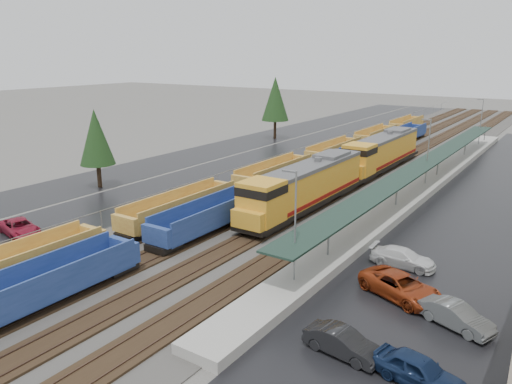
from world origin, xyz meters
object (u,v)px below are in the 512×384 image
Objects in this scene: locomotive_lead at (304,187)px; parked_car_east_a at (343,343)px; parked_car_west_c at (20,228)px; parked_car_east_c at (403,258)px; locomotive_trail at (381,152)px; parked_car_east_e at (456,316)px; parked_car_east_b at (401,286)px; parked_car_east_d at (419,371)px; well_string_blue at (269,193)px; well_string_yellow at (275,174)px.

parked_car_east_a is (13.25, -20.02, -1.85)m from locomotive_lead.
parked_car_east_c is at bearing -55.36° from parked_car_west_c.
parked_car_east_e is (17.44, -35.00, -1.83)m from locomotive_trail.
locomotive_lead is at bearing 57.62° from parked_car_east_c.
parked_car_east_a is 0.98× the size of parked_car_east_e.
parked_car_east_a is 7.79m from parked_car_east_b.
locomotive_trail is 35.99m from parked_car_east_b.
locomotive_trail is 43.66m from parked_car_west_c.
parked_car_east_a is at bearing 97.14° from parked_car_east_d.
parked_car_east_d is at bearing -161.73° from parked_car_east_e.
locomotive_lead is 24.08m from parked_car_east_a.
parked_car_east_d is at bearing -160.06° from parked_car_east_c.
locomotive_trail is at bearing 79.17° from well_string_blue.
parked_car_east_a is 0.96× the size of parked_car_east_d.
well_string_blue reaches higher than parked_car_east_e.
locomotive_trail reaches higher than well_string_yellow.
well_string_blue is 17.95m from parked_car_east_c.
parked_car_east_b is 8.75m from parked_car_east_d.
locomotive_lead is 5.08× the size of parked_car_east_a.
locomotive_lead reaches higher than well_string_blue.
parked_car_east_c is 1.09× the size of parked_car_east_d.
parked_car_east_e is (21.44, -14.08, -0.51)m from well_string_blue.
parked_car_east_b is (21.70, -19.86, -0.41)m from well_string_yellow.
parked_car_east_b is at bearing 34.23° from parked_car_east_d.
parked_car_west_c is at bearing -112.65° from locomotive_trail.
parked_car_east_d is at bearing -134.04° from parked_car_east_b.
parked_car_east_d reaches higher than parked_car_east_e.
parked_car_west_c is at bearing 119.26° from parked_car_east_e.
parked_car_east_b is at bearing -41.78° from locomotive_lead.
well_string_yellow reaches higher than parked_car_west_c.
locomotive_trail is 15.65m from well_string_yellow.
parked_car_west_c is 1.16× the size of parked_car_east_e.
parked_car_east_b is at bearing -34.84° from well_string_blue.
well_string_yellow is 8.53m from well_string_blue.
parked_car_east_e is at bearing -40.35° from well_string_yellow.
parked_car_east_a is (17.25, -20.10, -0.52)m from well_string_blue.
parked_car_east_a is 12.59m from parked_car_east_c.
parked_car_east_e is at bearing -68.71° from parked_car_west_c.
well_string_yellow is 26.13× the size of parked_car_east_d.
parked_car_east_c is (29.08, 11.80, -0.00)m from parked_car_west_c.
parked_car_east_d is (3.50, -8.03, -0.04)m from parked_car_east_b.
parked_car_east_d is at bearing -86.89° from parked_car_east_a.
parked_car_east_a is 0.75× the size of parked_car_east_b.
locomotive_lead is 4.90× the size of parked_car_east_d.
well_string_yellow is at bearing 52.79° from parked_car_east_d.
locomotive_lead is at bearing 51.01° from parked_car_east_d.
parked_car_east_a is at bearing 165.68° from parked_car_east_e.
parked_car_east_a is (30.05, -0.76, 0.00)m from parked_car_west_c.
well_string_blue is 18.54× the size of parked_car_east_b.
parked_car_west_c is 30.06m from parked_car_east_a.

